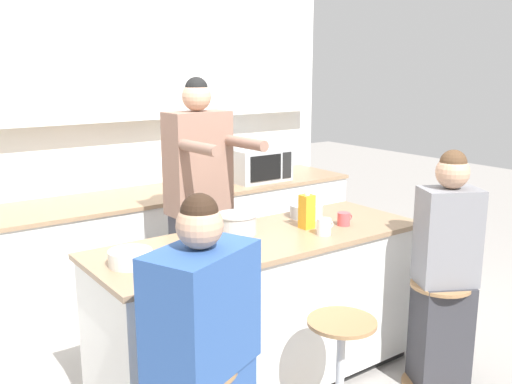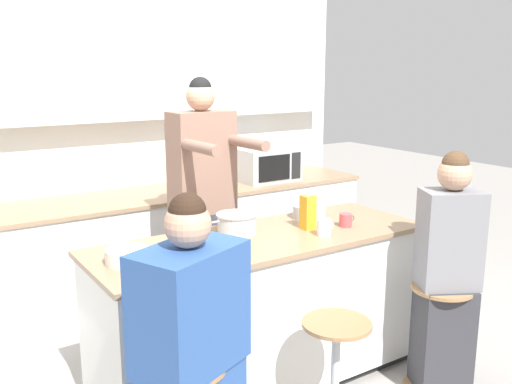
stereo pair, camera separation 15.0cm
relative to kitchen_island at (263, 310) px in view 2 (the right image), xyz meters
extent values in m
plane|color=gray|center=(0.00, 0.00, -0.47)|extent=(16.00, 16.00, 0.00)
cube|color=silver|center=(0.00, 1.91, 0.88)|extent=(4.00, 0.06, 2.70)
cube|color=white|center=(0.00, 1.80, 1.36)|extent=(3.68, 0.16, 0.75)
cube|color=white|center=(0.00, 1.52, -0.04)|extent=(3.68, 0.67, 0.86)
cube|color=#937556|center=(0.00, 1.52, 0.41)|extent=(3.71, 0.70, 0.03)
cube|color=black|center=(0.00, 0.00, -0.44)|extent=(1.89, 0.59, 0.06)
cube|color=white|center=(0.00, 0.00, 0.01)|extent=(1.97, 0.67, 0.83)
cube|color=#937556|center=(0.00, 0.00, 0.44)|extent=(2.01, 0.71, 0.03)
cylinder|color=#997047|center=(-0.81, -0.62, 0.18)|extent=(0.35, 0.35, 0.02)
cylinder|color=#B7BABC|center=(0.00, -0.65, -0.14)|extent=(0.04, 0.04, 0.62)
cylinder|color=#997047|center=(0.00, -0.65, 0.18)|extent=(0.35, 0.35, 0.02)
cylinder|color=#B7BABC|center=(0.81, -0.64, -0.14)|extent=(0.04, 0.04, 0.62)
cylinder|color=#997047|center=(0.81, -0.64, 0.18)|extent=(0.35, 0.35, 0.02)
cube|color=#383842|center=(-0.02, 0.69, 0.00)|extent=(0.36, 0.23, 0.92)
cube|color=#896656|center=(-0.02, 0.69, 0.79)|extent=(0.42, 0.23, 0.67)
cylinder|color=#896656|center=(-0.18, 0.39, 0.94)|extent=(0.08, 0.37, 0.07)
cylinder|color=#896656|center=(0.16, 0.40, 0.94)|extent=(0.08, 0.37, 0.07)
sphere|color=tan|center=(-0.02, 0.69, 1.22)|extent=(0.19, 0.19, 0.19)
sphere|color=black|center=(-0.02, 0.69, 1.27)|extent=(0.15, 0.15, 0.15)
cube|color=#2D5193|center=(-0.79, -0.64, 0.45)|extent=(0.54, 0.44, 0.52)
sphere|color=tan|center=(-0.79, -0.64, 0.80)|extent=(0.25, 0.25, 0.19)
sphere|color=black|center=(-0.79, -0.64, 0.86)|extent=(0.20, 0.20, 0.15)
cube|color=#333338|center=(0.83, -0.64, -0.14)|extent=(0.38, 0.37, 0.65)
cube|color=slate|center=(0.83, -0.64, 0.46)|extent=(0.39, 0.35, 0.56)
sphere|color=tan|center=(0.83, -0.64, 0.84)|extent=(0.25, 0.25, 0.19)
sphere|color=#513823|center=(0.83, -0.64, 0.89)|extent=(0.20, 0.20, 0.15)
cylinder|color=#B7BABC|center=(-0.09, 0.14, 0.51)|extent=(0.23, 0.23, 0.11)
cylinder|color=#B7BABC|center=(-0.09, 0.14, 0.57)|extent=(0.24, 0.24, 0.01)
cylinder|color=#B7BABC|center=(-0.23, 0.14, 0.55)|extent=(0.05, 0.01, 0.01)
cylinder|color=#B7BABC|center=(0.05, 0.14, 0.55)|extent=(0.05, 0.01, 0.01)
cylinder|color=silver|center=(-0.81, 0.00, 0.49)|extent=(0.21, 0.21, 0.08)
cylinder|color=#B7BABC|center=(0.48, 0.18, 0.50)|extent=(0.21, 0.21, 0.08)
cylinder|color=#DB4C51|center=(0.54, -0.10, 0.49)|extent=(0.08, 0.08, 0.08)
torus|color=#DB4C51|center=(0.59, -0.10, 0.50)|extent=(0.04, 0.01, 0.04)
cylinder|color=white|center=(0.31, -0.18, 0.50)|extent=(0.08, 0.08, 0.10)
torus|color=white|center=(0.36, -0.18, 0.51)|extent=(0.04, 0.01, 0.04)
ellipsoid|color=yellow|center=(-0.44, 0.01, 0.48)|extent=(0.14, 0.05, 0.06)
ellipsoid|color=yellow|center=(-0.48, 0.05, 0.48)|extent=(0.11, 0.13, 0.06)
ellipsoid|color=yellow|center=(-0.41, 0.05, 0.48)|extent=(0.12, 0.12, 0.06)
cube|color=gold|center=(0.32, -0.01, 0.56)|extent=(0.07, 0.07, 0.21)
cylinder|color=white|center=(0.32, -0.01, 0.67)|extent=(0.03, 0.03, 0.02)
cube|color=#B2B5B7|center=(1.02, 1.48, 0.57)|extent=(0.51, 0.40, 0.29)
cube|color=black|center=(0.98, 1.28, 0.57)|extent=(0.32, 0.01, 0.22)
cube|color=black|center=(1.21, 1.28, 0.57)|extent=(0.09, 0.01, 0.23)
camera|label=1|loc=(-1.87, -2.52, 1.42)|focal=40.00mm
camera|label=2|loc=(-1.75, -2.60, 1.42)|focal=40.00mm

